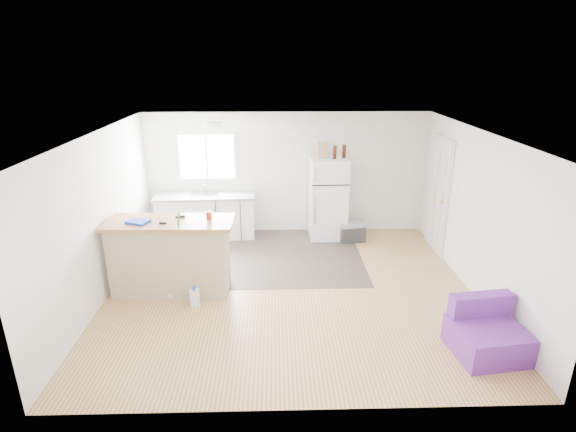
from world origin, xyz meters
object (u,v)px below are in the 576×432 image
Objects in this scene: peninsula at (171,256)px; refrigerator at (328,198)px; blue_tray at (138,222)px; bottle_left at (335,152)px; kitchen_cabinets at (206,216)px; red_cup at (209,215)px; purple_seat at (486,334)px; mop at (173,283)px; bottle_right at (344,151)px; cooler at (352,231)px; cleaner_jug at (195,297)px; cardboard_box at (323,150)px.

refrigerator reaches higher than peninsula.
blue_tray is 3.78m from bottle_left.
refrigerator is at bearing 36.42° from blue_tray.
bottle_left is (2.48, -0.14, 1.28)m from kitchen_cabinets.
bottle_left is at bearing 43.81° from red_cup.
purple_seat is 2.92× the size of blue_tray.
mop is 1.04m from blue_tray.
purple_seat is 4.85m from blue_tray.
purple_seat is at bearing -71.62° from bottle_right.
refrigerator reaches higher than purple_seat.
cooler is 1.55m from bottle_right.
peninsula is 1.37× the size of mop.
cooler is 1.81× the size of blue_tray.
bottle_left reaches higher than red_cup.
peninsula is 15.65× the size of red_cup.
bottle_left is (2.68, 2.04, 1.14)m from peninsula.
mop is 4.56× the size of blue_tray.
kitchen_cabinets is 1.23× the size of refrigerator.
peninsula reaches higher than cleaner_jug.
blue_tray is at bearing 153.88° from purple_seat.
bottle_left reaches higher than mop.
kitchen_cabinets is at bearing 164.40° from cooler.
cardboard_box reaches higher than bottle_left.
cooler is 1.67m from cardboard_box.
cooler is (0.45, -0.25, -0.60)m from refrigerator.
peninsula is (-0.20, -2.18, 0.14)m from kitchen_cabinets.
bottle_right reaches higher than refrigerator.
cardboard_box is (2.85, 2.16, 0.58)m from blue_tray.
cleaner_jug is at bearing -25.63° from blue_tray.
bottle_right is at bearing 38.20° from peninsula.
bottle_left reaches higher than kitchen_cabinets.
kitchen_cabinets is at bearing 176.84° from bottle_left.
red_cup reaches higher than cleaner_jug.
peninsula is at bearing -142.48° from refrigerator.
kitchen_cabinets is 2.66m from cleaner_jug.
mop is 3.65m from cardboard_box.
bottle_right is at bearing 101.12° from purple_seat.
cardboard_box is at bearing 37.09° from blue_tray.
cardboard_box reaches higher than purple_seat.
bottle_left is at bearing -47.38° from refrigerator.
cleaner_jug is (-3.70, 1.16, -0.11)m from purple_seat.
bottle_right is at bearing 22.14° from bottle_left.
cooler is at bearing -52.74° from bottle_right.
refrigerator is 5.30× the size of cardboard_box.
peninsula is 3.56m from bottle_left.
bottle_right is at bearing 33.87° from blue_tray.
peninsula is 3.43m from cardboard_box.
kitchen_cabinets is at bearing 75.06° from blue_tray.
purple_seat is at bearing -68.70° from bottle_left.
mop is at bearing -139.34° from refrigerator.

